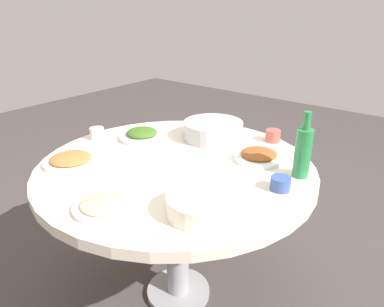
{
  "coord_description": "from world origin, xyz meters",
  "views": [
    {
      "loc": [
        0.94,
        -1.07,
        1.41
      ],
      "look_at": [
        0.07,
        0.03,
        0.81
      ],
      "focal_mm": 33.37,
      "sensor_mm": 36.0,
      "label": 1
    }
  ],
  "objects_px": {
    "round_dining_table": "(176,182)",
    "dish_tofu_braise": "(71,160)",
    "soup_bowl": "(202,205)",
    "tea_cup_far": "(97,133)",
    "rice_bowl": "(213,130)",
    "dish_stirfry": "(259,156)",
    "tea_cup_side": "(273,136)",
    "tea_cup_near": "(280,184)",
    "dish_greens": "(142,135)",
    "dish_noodles": "(105,205)",
    "green_bottle": "(303,151)"
  },
  "relations": [
    {
      "from": "dish_tofu_braise",
      "to": "dish_noodles",
      "type": "relative_size",
      "value": 1.08
    },
    {
      "from": "soup_bowl",
      "to": "rice_bowl",
      "type": "bearing_deg",
      "value": 122.46
    },
    {
      "from": "rice_bowl",
      "to": "dish_greens",
      "type": "relative_size",
      "value": 1.32
    },
    {
      "from": "dish_greens",
      "to": "tea_cup_far",
      "type": "relative_size",
      "value": 3.18
    },
    {
      "from": "soup_bowl",
      "to": "dish_greens",
      "type": "height_order",
      "value": "soup_bowl"
    },
    {
      "from": "rice_bowl",
      "to": "tea_cup_near",
      "type": "height_order",
      "value": "rice_bowl"
    },
    {
      "from": "dish_greens",
      "to": "rice_bowl",
      "type": "bearing_deg",
      "value": 39.24
    },
    {
      "from": "dish_stirfry",
      "to": "tea_cup_far",
      "type": "height_order",
      "value": "tea_cup_far"
    },
    {
      "from": "dish_noodles",
      "to": "tea_cup_far",
      "type": "height_order",
      "value": "tea_cup_far"
    },
    {
      "from": "dish_greens",
      "to": "tea_cup_side",
      "type": "relative_size",
      "value": 3.09
    },
    {
      "from": "dish_stirfry",
      "to": "round_dining_table",
      "type": "bearing_deg",
      "value": -134.67
    },
    {
      "from": "rice_bowl",
      "to": "round_dining_table",
      "type": "bearing_deg",
      "value": -81.87
    },
    {
      "from": "tea_cup_side",
      "to": "dish_stirfry",
      "type": "bearing_deg",
      "value": -77.71
    },
    {
      "from": "dish_stirfry",
      "to": "dish_noodles",
      "type": "bearing_deg",
      "value": -106.98
    },
    {
      "from": "rice_bowl",
      "to": "dish_tofu_braise",
      "type": "bearing_deg",
      "value": -115.73
    },
    {
      "from": "tea_cup_side",
      "to": "tea_cup_far",
      "type": "bearing_deg",
      "value": -143.7
    },
    {
      "from": "soup_bowl",
      "to": "tea_cup_far",
      "type": "height_order",
      "value": "soup_bowl"
    },
    {
      "from": "dish_stirfry",
      "to": "tea_cup_near",
      "type": "xyz_separation_m",
      "value": [
        0.2,
        -0.2,
        0.01
      ]
    },
    {
      "from": "dish_tofu_braise",
      "to": "tea_cup_far",
      "type": "distance_m",
      "value": 0.31
    },
    {
      "from": "round_dining_table",
      "to": "dish_tofu_braise",
      "type": "height_order",
      "value": "dish_tofu_braise"
    },
    {
      "from": "rice_bowl",
      "to": "soup_bowl",
      "type": "relative_size",
      "value": 1.15
    },
    {
      "from": "dish_tofu_braise",
      "to": "tea_cup_near",
      "type": "relative_size",
      "value": 3.11
    },
    {
      "from": "round_dining_table",
      "to": "dish_stirfry",
      "type": "height_order",
      "value": "dish_stirfry"
    },
    {
      "from": "dish_greens",
      "to": "tea_cup_near",
      "type": "bearing_deg",
      "value": -3.95
    },
    {
      "from": "dish_stirfry",
      "to": "dish_tofu_braise",
      "type": "bearing_deg",
      "value": -138.33
    },
    {
      "from": "dish_tofu_braise",
      "to": "green_bottle",
      "type": "relative_size",
      "value": 0.87
    },
    {
      "from": "dish_tofu_braise",
      "to": "tea_cup_side",
      "type": "xyz_separation_m",
      "value": [
        0.57,
        0.8,
        0.01
      ]
    },
    {
      "from": "round_dining_table",
      "to": "rice_bowl",
      "type": "distance_m",
      "value": 0.38
    },
    {
      "from": "dish_tofu_braise",
      "to": "dish_noodles",
      "type": "distance_m",
      "value": 0.43
    },
    {
      "from": "tea_cup_near",
      "to": "dish_stirfry",
      "type": "bearing_deg",
      "value": 134.97
    },
    {
      "from": "dish_greens",
      "to": "dish_tofu_braise",
      "type": "bearing_deg",
      "value": -93.44
    },
    {
      "from": "rice_bowl",
      "to": "dish_noodles",
      "type": "xyz_separation_m",
      "value": [
        0.1,
        -0.78,
        -0.03
      ]
    },
    {
      "from": "dish_greens",
      "to": "tea_cup_side",
      "type": "height_order",
      "value": "tea_cup_side"
    },
    {
      "from": "round_dining_table",
      "to": "dish_stirfry",
      "type": "distance_m",
      "value": 0.39
    },
    {
      "from": "dish_stirfry",
      "to": "rice_bowl",
      "type": "bearing_deg",
      "value": 164.65
    },
    {
      "from": "tea_cup_near",
      "to": "round_dining_table",
      "type": "bearing_deg",
      "value": -171.97
    },
    {
      "from": "dish_noodles",
      "to": "tea_cup_far",
      "type": "distance_m",
      "value": 0.7
    },
    {
      "from": "rice_bowl",
      "to": "soup_bowl",
      "type": "bearing_deg",
      "value": -57.54
    },
    {
      "from": "dish_stirfry",
      "to": "tea_cup_side",
      "type": "height_order",
      "value": "tea_cup_side"
    },
    {
      "from": "dish_stirfry",
      "to": "green_bottle",
      "type": "bearing_deg",
      "value": -11.74
    },
    {
      "from": "dish_stirfry",
      "to": "soup_bowl",
      "type": "bearing_deg",
      "value": -82.32
    },
    {
      "from": "dish_noodles",
      "to": "round_dining_table",
      "type": "bearing_deg",
      "value": 96.66
    },
    {
      "from": "tea_cup_side",
      "to": "round_dining_table",
      "type": "bearing_deg",
      "value": -112.52
    },
    {
      "from": "round_dining_table",
      "to": "dish_tofu_braise",
      "type": "relative_size",
      "value": 5.13
    },
    {
      "from": "green_bottle",
      "to": "soup_bowl",
      "type": "bearing_deg",
      "value": -106.96
    },
    {
      "from": "dish_stirfry",
      "to": "tea_cup_side",
      "type": "xyz_separation_m",
      "value": [
        -0.05,
        0.24,
        0.01
      ]
    },
    {
      "from": "dish_greens",
      "to": "tea_cup_near",
      "type": "relative_size",
      "value": 3.04
    },
    {
      "from": "round_dining_table",
      "to": "tea_cup_far",
      "type": "bearing_deg",
      "value": -177.32
    },
    {
      "from": "rice_bowl",
      "to": "dish_greens",
      "type": "xyz_separation_m",
      "value": [
        -0.28,
        -0.23,
        -0.03
      ]
    },
    {
      "from": "dish_greens",
      "to": "green_bottle",
      "type": "bearing_deg",
      "value": 7.12
    }
  ]
}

